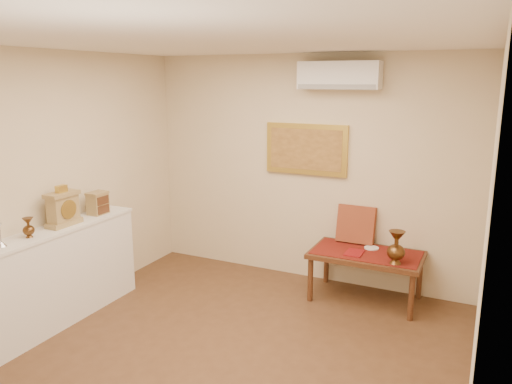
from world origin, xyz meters
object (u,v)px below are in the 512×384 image
Objects in this scene: brass_urn_tall at (396,244)px; wooden_chest at (98,203)px; display_ledge at (54,277)px; mantel_clock at (63,208)px; low_table at (366,258)px.

brass_urn_tall is 3.19m from wooden_chest.
wooden_chest is at bearing 88.52° from display_ledge.
wooden_chest reaches higher than display_ledge.
display_ledge is at bearing -91.48° from wooden_chest.
brass_urn_tall is 3.46m from display_ledge.
low_table is (2.66, 1.70, -0.67)m from mantel_clock.
wooden_chest reaches higher than brass_urn_tall.
display_ledge is at bearing -151.06° from brass_urn_tall.
wooden_chest is 2.99m from low_table.
display_ledge is 3.27m from low_table.
low_table is at bearing 32.55° from mantel_clock.
mantel_clock is 0.48m from wooden_chest.
mantel_clock is at bearing -147.45° from low_table.
mantel_clock reaches higher than brass_urn_tall.
mantel_clock is at bearing 85.37° from display_ledge.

